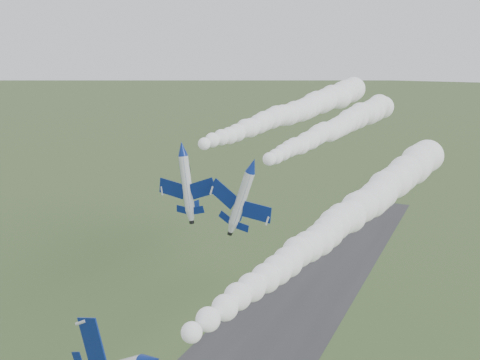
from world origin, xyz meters
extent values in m
cone|color=silver|center=(16.20, -6.46, 33.98)|extent=(2.02, 1.83, 1.84)
cylinder|color=black|center=(16.30, -5.57, 33.98)|extent=(0.99, 0.65, 0.93)
cube|color=navy|center=(14.32, -10.13, 36.27)|extent=(2.36, 2.40, 3.68)
cube|color=navy|center=(15.41, -7.18, 35.23)|extent=(1.06, 1.10, 1.62)
cube|color=navy|center=(16.79, -7.35, 32.72)|extent=(1.06, 1.10, 1.62)
cube|color=navy|center=(17.09, -7.60, 34.54)|extent=(1.94, 1.64, 1.05)
cylinder|color=silver|center=(-0.79, 20.81, 43.48)|extent=(2.31, 7.66, 1.51)
cone|color=navy|center=(-1.30, 16.08, 43.48)|extent=(1.71, 2.13, 1.51)
cone|color=silver|center=(-0.30, 25.37, 43.48)|extent=(1.68, 1.77, 1.51)
cylinder|color=black|center=(-0.20, 26.26, 43.48)|extent=(0.82, 0.62, 0.76)
ellipsoid|color=black|center=(-1.06, 18.89, 43.98)|extent=(1.28, 2.68, 1.01)
cube|color=navy|center=(-3.35, 21.81, 43.00)|extent=(4.32, 2.59, 0.66)
cube|color=navy|center=(1.96, 21.24, 43.69)|extent=(4.32, 2.59, 0.66)
cube|color=navy|center=(-1.80, 24.72, 43.29)|extent=(1.89, 1.18, 0.32)
cube|color=navy|center=(1.03, 24.41, 43.66)|extent=(1.89, 1.18, 0.32)
cube|color=navy|center=(-0.56, 24.37, 44.64)|extent=(0.51, 1.47, 1.97)
cylinder|color=silver|center=(10.26, 19.44, 42.43)|extent=(2.21, 7.47, 1.67)
cone|color=navy|center=(9.92, 14.81, 42.43)|extent=(1.81, 2.05, 1.67)
cone|color=silver|center=(10.59, 23.90, 42.43)|extent=(1.78, 1.70, 1.67)
cylinder|color=black|center=(10.65, 24.77, 42.43)|extent=(0.88, 0.59, 0.85)
ellipsoid|color=black|center=(10.28, 17.54, 42.90)|extent=(1.30, 2.60, 1.12)
cube|color=navy|center=(7.79, 20.32, 43.17)|extent=(3.99, 2.38, 1.44)
cube|color=navy|center=(12.75, 19.96, 41.44)|extent=(3.99, 2.38, 1.44)
cube|color=navy|center=(9.21, 23.21, 42.89)|extent=(1.75, 1.08, 0.66)
cube|color=navy|center=(11.85, 23.01, 41.97)|extent=(1.75, 1.08, 0.66)
cube|color=navy|center=(10.89, 22.87, 43.51)|extent=(0.83, 1.45, 1.86)
camera|label=1|loc=(36.89, -40.23, 56.60)|focal=40.00mm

